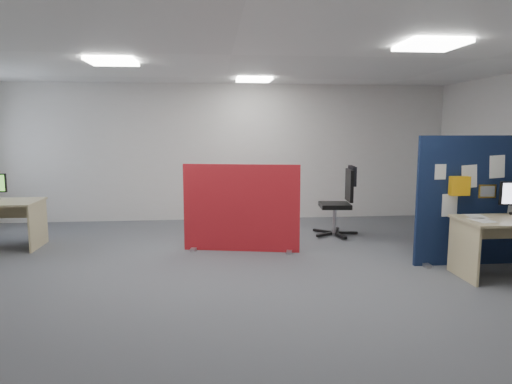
{
  "coord_description": "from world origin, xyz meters",
  "views": [
    {
      "loc": [
        -0.24,
        -5.63,
        1.82
      ],
      "look_at": [
        0.32,
        0.25,
        1.0
      ],
      "focal_mm": 32.0,
      "sensor_mm": 36.0,
      "label": 1
    }
  ],
  "objects": [
    {
      "name": "floor",
      "position": [
        0.0,
        0.0,
        0.0
      ],
      "size": [
        9.0,
        9.0,
        0.0
      ],
      "primitive_type": "plane",
      "color": "#575A60",
      "rests_on": "ground"
    },
    {
      "name": "ceiling",
      "position": [
        0.0,
        0.0,
        2.7
      ],
      "size": [
        9.0,
        7.0,
        0.02
      ],
      "primitive_type": "cube",
      "color": "white",
      "rests_on": "wall_back"
    },
    {
      "name": "wall_back",
      "position": [
        0.0,
        3.5,
        1.35
      ],
      "size": [
        9.0,
        0.02,
        2.7
      ],
      "primitive_type": "cube",
      "color": "silver",
      "rests_on": "floor"
    },
    {
      "name": "wall_front",
      "position": [
        0.0,
        -3.5,
        1.35
      ],
      "size": [
        9.0,
        0.02,
        2.7
      ],
      "primitive_type": "cube",
      "color": "silver",
      "rests_on": "floor"
    },
    {
      "name": "ceiling_lights",
      "position": [
        0.33,
        0.67,
        2.67
      ],
      "size": [
        4.1,
        4.1,
        0.04
      ],
      "color": "white",
      "rests_on": "ceiling"
    },
    {
      "name": "navy_divider",
      "position": [
        3.46,
        0.06,
        0.87
      ],
      "size": [
        2.1,
        0.3,
        1.73
      ],
      "color": "#0E1734",
      "rests_on": "floor"
    },
    {
      "name": "red_divider",
      "position": [
        0.18,
        1.03,
        0.64
      ],
      "size": [
        1.72,
        0.39,
        1.3
      ],
      "rotation": [
        0.0,
        0.0,
        -0.2
      ],
      "color": "maroon",
      "rests_on": "floor"
    },
    {
      "name": "office_chair",
      "position": [
        1.95,
        1.88,
        0.67
      ],
      "size": [
        0.76,
        0.78,
        1.17
      ],
      "rotation": [
        0.0,
        0.0,
        -0.1
      ],
      "color": "black",
      "rests_on": "floor"
    },
    {
      "name": "desk_papers",
      "position": [
        3.35,
        -0.53,
        0.73
      ],
      "size": [
        1.31,
        0.74,
        0.0
      ],
      "color": "white",
      "rests_on": "main_desk"
    }
  ]
}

